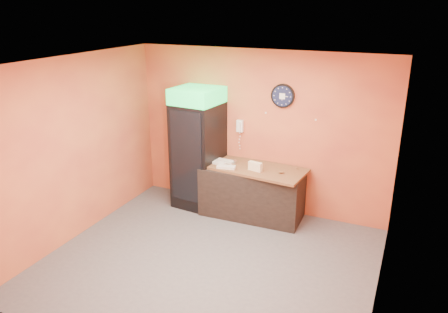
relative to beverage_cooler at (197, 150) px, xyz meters
The scene contains 15 objects.
floor 2.17m from the beverage_cooler, 57.76° to the right, with size 4.50×4.50×0.00m, color #47474C.
back_wall 1.14m from the beverage_cooler, 21.50° to the left, with size 4.50×0.02×2.80m, color #D8733D.
left_wall 2.06m from the beverage_cooler, 127.73° to the right, with size 0.02×4.00×2.80m, color #D8733D.
right_wall 3.65m from the beverage_cooler, 26.17° to the right, with size 0.02×4.00×2.80m, color #D8733D.
ceiling 2.58m from the beverage_cooler, 57.76° to the right, with size 4.50×4.00×0.02m, color white.
beverage_cooler is the anchor object (origin of this frame).
prep_counter 1.21m from the beverage_cooler, ahead, with size 1.71×0.76×0.85m, color black.
wall_clock 1.77m from the beverage_cooler, 14.76° to the left, with size 0.39×0.06×0.39m.
wall_phone 0.86m from the beverage_cooler, 27.48° to the left, with size 0.11×0.10×0.21m.
butcher_paper 1.05m from the beverage_cooler, ahead, with size 1.76×0.79×0.04m, color brown.
sub_roll_stack 1.15m from the beverage_cooler, ahead, with size 0.24×0.12×0.15m.
wrapped_sandwich_left 0.48m from the beverage_cooler, 12.30° to the right, with size 0.29×0.11×0.04m, color silver.
wrapped_sandwich_mid 0.71m from the beverage_cooler, 18.73° to the right, with size 0.31×0.12×0.04m, color silver.
wrapped_sandwich_right 0.54m from the beverage_cooler, ahead, with size 0.30×0.12×0.04m, color silver.
kitchen_tool 0.72m from the beverage_cooler, ahead, with size 0.06×0.06×0.06m, color silver.
Camera 1 is at (2.40, -4.83, 3.50)m, focal length 35.00 mm.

